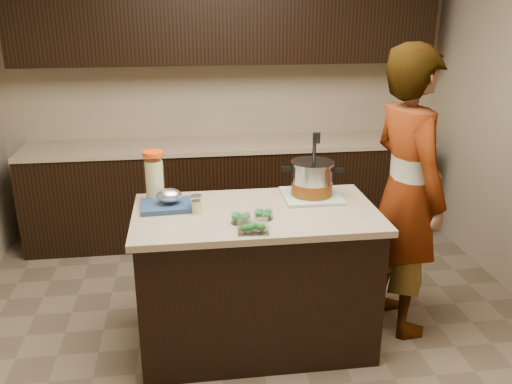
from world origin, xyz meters
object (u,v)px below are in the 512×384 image
island (256,278)px  stock_pot (312,181)px  person (407,193)px  lemonade_pitcher (154,178)px

island → stock_pot: size_ratio=3.72×
person → island: bearing=86.6°
stock_pot → lemonade_pitcher: bearing=-171.7°
lemonade_pitcher → person: (1.58, -0.18, -0.11)m
island → lemonade_pitcher: bearing=155.4°
stock_pot → person: 0.61m
island → lemonade_pitcher: (-0.60, 0.27, 0.59)m
island → stock_pot: bearing=26.2°
stock_pot → person: person is taller
stock_pot → island: bearing=-140.5°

